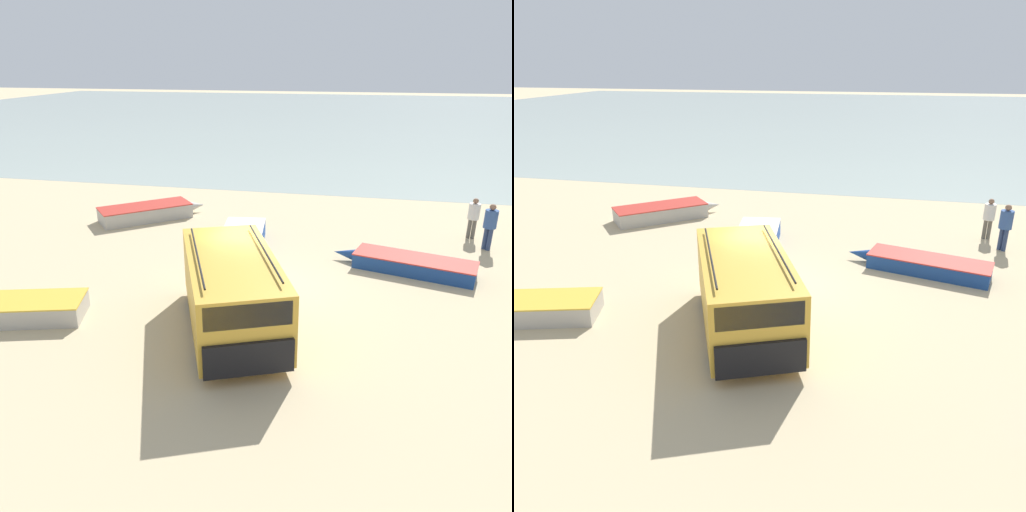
# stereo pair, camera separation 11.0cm
# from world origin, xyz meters

# --- Properties ---
(ground_plane) EXTENTS (200.00, 200.00, 0.00)m
(ground_plane) POSITION_xyz_m (0.00, 0.00, 0.00)
(ground_plane) COLOR tan
(sea_water) EXTENTS (120.00, 80.00, 0.01)m
(sea_water) POSITION_xyz_m (0.00, 52.00, 0.00)
(sea_water) COLOR #99A89E
(sea_water) RESTS_ON ground_plane
(parked_van) EXTENTS (3.88, 5.38, 2.17)m
(parked_van) POSITION_xyz_m (-0.15, -2.31, 1.13)
(parked_van) COLOR gold
(parked_van) RESTS_ON ground_plane
(fishing_rowboat_0) EXTENTS (4.24, 3.88, 0.63)m
(fishing_rowboat_0) POSITION_xyz_m (-6.23, 6.29, 0.31)
(fishing_rowboat_0) COLOR #ADA89E
(fishing_rowboat_0) RESTS_ON ground_plane
(fishing_rowboat_1) EXTENTS (2.00, 4.91, 0.66)m
(fishing_rowboat_1) POSITION_xyz_m (-1.34, 3.51, 0.33)
(fishing_rowboat_1) COLOR #234CA3
(fishing_rowboat_1) RESTS_ON ground_plane
(fishing_rowboat_2) EXTENTS (4.76, 2.20, 0.51)m
(fishing_rowboat_2) POSITION_xyz_m (4.58, 2.68, 0.25)
(fishing_rowboat_2) COLOR navy
(fishing_rowboat_2) RESTS_ON ground_plane
(fishing_rowboat_3) EXTENTS (4.08, 2.21, 0.56)m
(fishing_rowboat_3) POSITION_xyz_m (-6.00, -2.98, 0.28)
(fishing_rowboat_3) COLOR #ADA89E
(fishing_rowboat_3) RESTS_ON ground_plane
(fisherman_0) EXTENTS (0.46, 0.46, 1.74)m
(fisherman_0) POSITION_xyz_m (7.51, 5.38, 1.04)
(fisherman_0) COLOR navy
(fisherman_0) RESTS_ON ground_plane
(fisherman_1) EXTENTS (0.42, 0.42, 1.62)m
(fisherman_1) POSITION_xyz_m (7.16, 6.59, 0.97)
(fisherman_1) COLOR #5B564C
(fisherman_1) RESTS_ON ground_plane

